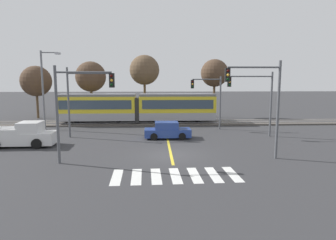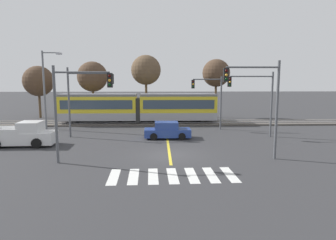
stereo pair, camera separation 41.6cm
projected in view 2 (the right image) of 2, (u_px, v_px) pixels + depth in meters
ground_plane at (170, 155)px, 21.45m from camera, size 200.00×200.00×0.00m
track_bed at (165, 123)px, 36.17m from camera, size 120.00×4.00×0.18m
rail_near at (165, 123)px, 35.43m from camera, size 120.00×0.08×0.10m
rail_far at (165, 121)px, 36.86m from camera, size 120.00×0.08×0.10m
light_rail_tram at (138, 107)px, 35.79m from camera, size 18.50×2.64×3.43m
crosswalk_stripe_0 at (114, 177)px, 16.74m from camera, size 0.65×2.82×0.01m
crosswalk_stripe_1 at (134, 176)px, 16.81m from camera, size 0.65×2.82×0.01m
crosswalk_stripe_2 at (153, 176)px, 16.88m from camera, size 0.65×2.82×0.01m
crosswalk_stripe_3 at (173, 176)px, 16.94m from camera, size 0.65×2.82×0.01m
crosswalk_stripe_4 at (192, 175)px, 17.01m from camera, size 0.65×2.82×0.01m
crosswalk_stripe_5 at (211, 175)px, 17.08m from camera, size 0.65×2.82×0.01m
crosswalk_stripe_6 at (230, 174)px, 17.15m from camera, size 0.65×2.82×0.01m
lane_centre_line at (168, 140)px, 26.56m from camera, size 0.20×15.43×0.01m
sedan_crossing at (167, 131)px, 27.35m from camera, size 4.21×1.94×1.52m
pickup_truck at (23, 136)px, 24.30m from camera, size 5.45×2.35×1.98m
traffic_light_near_left at (74, 99)px, 18.93m from camera, size 3.75×0.38×6.26m
traffic_light_mid_right at (257, 94)px, 27.59m from camera, size 4.25×0.38×6.06m
traffic_light_mid_left at (84, 92)px, 27.48m from camera, size 4.25×0.38×6.45m
traffic_light_far_right at (211, 94)px, 31.61m from camera, size 3.25×0.38×5.65m
traffic_light_near_right at (260, 95)px, 19.81m from camera, size 3.75×0.38×6.63m
street_lamp_west at (46, 85)px, 31.74m from camera, size 2.13×0.28×8.31m
bare_tree_far_west at (38, 81)px, 40.73m from camera, size 4.12×4.12×7.12m
bare_tree_west at (92, 77)px, 39.61m from camera, size 4.00×4.00×7.65m
bare_tree_east at (146, 70)px, 40.00m from camera, size 3.98×3.98×8.52m
bare_tree_far_east at (216, 73)px, 41.03m from camera, size 3.78×3.78×8.05m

